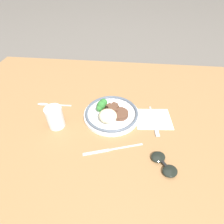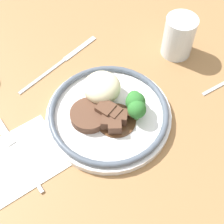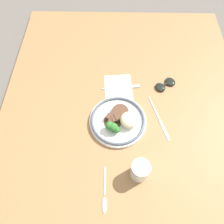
{
  "view_description": "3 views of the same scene",
  "coord_description": "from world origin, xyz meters",
  "views": [
    {
      "loc": [
        -0.09,
        0.55,
        0.59
      ],
      "look_at": [
        -0.03,
        -0.02,
        0.07
      ],
      "focal_mm": 28.0,
      "sensor_mm": 36.0,
      "label": 1
    },
    {
      "loc": [
        -0.19,
        -0.33,
        0.57
      ],
      "look_at": [
        -0.02,
        -0.04,
        0.06
      ],
      "focal_mm": 50.0,
      "sensor_mm": 36.0,
      "label": 2
    },
    {
      "loc": [
        0.43,
        -0.04,
        0.9
      ],
      "look_at": [
        -0.05,
        -0.05,
        0.08
      ],
      "focal_mm": 35.0,
      "sensor_mm": 36.0,
      "label": 3
    }
  ],
  "objects": [
    {
      "name": "ground_plane",
      "position": [
        0.0,
        0.0,
        0.0
      ],
      "size": [
        8.0,
        8.0,
        0.0
      ],
      "primitive_type": "plane",
      "color": "#5B5651"
    },
    {
      "name": "dining_table",
      "position": [
        0.0,
        0.0,
        0.02
      ],
      "size": [
        1.59,
        1.14,
        0.04
      ],
      "color": "olive",
      "rests_on": "ground"
    },
    {
      "name": "napkin",
      "position": [
        -0.21,
        -0.03,
        0.04
      ],
      "size": [
        0.17,
        0.15,
        0.0
      ],
      "color": "white",
      "rests_on": "dining_table"
    },
    {
      "name": "plate",
      "position": [
        -0.02,
        -0.02,
        0.06
      ],
      "size": [
        0.25,
        0.25,
        0.07
      ],
      "color": "white",
      "rests_on": "dining_table"
    },
    {
      "name": "juice_glass",
      "position": [
        0.21,
        0.06,
        0.08
      ],
      "size": [
        0.07,
        0.07,
        0.1
      ],
      "color": "#F4AD19",
      "rests_on": "dining_table"
    },
    {
      "name": "fork",
      "position": [
        -0.21,
        0.0,
        0.04
      ],
      "size": [
        0.03,
        0.19,
        0.0
      ],
      "rotation": [
        0.0,
        0.0,
        1.69
      ],
      "color": "#B7B7BC",
      "rests_on": "napkin"
    },
    {
      "name": "knife",
      "position": [
        -0.04,
        0.16,
        0.04
      ],
      "size": [
        0.22,
        0.08,
        0.0
      ],
      "rotation": [
        0.0,
        0.0,
        0.31
      ],
      "color": "#B7B7BC",
      "rests_on": "dining_table"
    }
  ]
}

